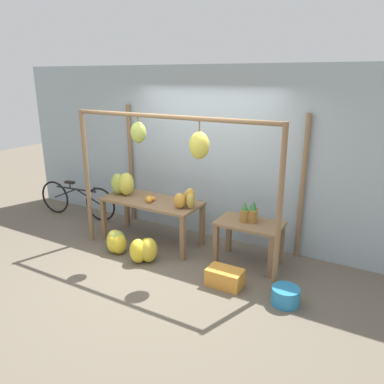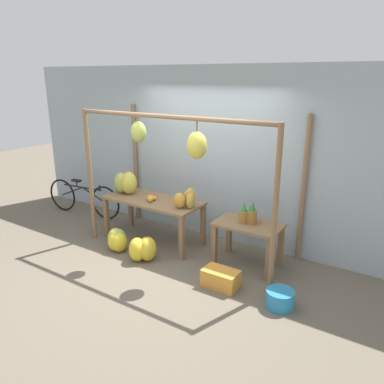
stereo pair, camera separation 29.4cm
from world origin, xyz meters
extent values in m
plane|color=#665B4C|center=(0.00, 0.00, 0.00)|extent=(20.00, 20.00, 0.00)
cube|color=#99A8B2|center=(0.00, 1.41, 1.40)|extent=(8.00, 0.08, 2.80)
cylinder|color=brown|center=(-1.56, 0.21, 1.07)|extent=(0.07, 0.07, 2.15)
cylinder|color=brown|center=(1.56, 0.21, 1.07)|extent=(0.07, 0.07, 2.15)
cylinder|color=brown|center=(-1.56, 1.32, 1.07)|extent=(0.07, 0.07, 2.15)
cylinder|color=brown|center=(1.56, 1.32, 1.07)|extent=(0.07, 0.07, 2.15)
cylinder|color=brown|center=(0.00, 0.21, 2.12)|extent=(3.13, 0.06, 0.06)
cylinder|color=brown|center=(-0.50, 0.21, 2.06)|extent=(0.02, 0.02, 0.06)
ellipsoid|color=#9EB247|center=(-0.50, 0.21, 1.88)|extent=(0.23, 0.20, 0.30)
cylinder|color=brown|center=(0.47, 0.21, 2.02)|extent=(0.02, 0.02, 0.13)
ellipsoid|color=gold|center=(0.47, 0.21, 1.78)|extent=(0.27, 0.24, 0.35)
cube|color=brown|center=(-0.65, 0.66, 0.71)|extent=(1.63, 0.70, 0.04)
cube|color=brown|center=(-1.41, 0.36, 0.34)|extent=(0.07, 0.07, 0.69)
cube|color=brown|center=(0.12, 0.36, 0.34)|extent=(0.07, 0.07, 0.69)
cube|color=brown|center=(-1.41, 0.97, 0.34)|extent=(0.07, 0.07, 0.69)
cube|color=brown|center=(0.12, 0.97, 0.34)|extent=(0.07, 0.07, 0.69)
cube|color=brown|center=(1.00, 0.74, 0.62)|extent=(0.93, 0.56, 0.04)
cube|color=brown|center=(0.59, 0.51, 0.30)|extent=(0.07, 0.07, 0.60)
cube|color=brown|center=(1.41, 0.51, 0.30)|extent=(0.07, 0.07, 0.60)
cube|color=brown|center=(0.59, 0.97, 0.30)|extent=(0.07, 0.07, 0.60)
cube|color=brown|center=(1.41, 0.97, 0.30)|extent=(0.07, 0.07, 0.60)
ellipsoid|color=gold|center=(-1.16, 0.67, 0.92)|extent=(0.37, 0.38, 0.38)
ellipsoid|color=#9EB247|center=(-1.31, 0.65, 0.90)|extent=(0.26, 0.24, 0.35)
sphere|color=orange|center=(-0.63, 0.56, 0.77)|extent=(0.09, 0.09, 0.09)
sphere|color=orange|center=(-0.66, 0.60, 0.77)|extent=(0.08, 0.08, 0.08)
sphere|color=orange|center=(-0.59, 0.53, 0.77)|extent=(0.10, 0.10, 0.10)
sphere|color=orange|center=(-0.59, 0.64, 0.76)|extent=(0.07, 0.07, 0.07)
sphere|color=orange|center=(-0.66, 0.64, 0.76)|extent=(0.08, 0.08, 0.08)
cylinder|color=olive|center=(1.04, 0.76, 0.74)|extent=(0.12, 0.12, 0.18)
cone|color=#337538|center=(1.04, 0.76, 0.88)|extent=(0.09, 0.09, 0.10)
cylinder|color=olive|center=(1.03, 0.79, 0.74)|extent=(0.12, 0.12, 0.19)
cone|color=#337538|center=(1.03, 0.79, 0.90)|extent=(0.09, 0.09, 0.12)
cylinder|color=#A3702D|center=(0.91, 0.77, 0.73)|extent=(0.13, 0.13, 0.17)
cone|color=#337538|center=(0.91, 0.77, 0.86)|extent=(0.09, 0.09, 0.09)
cylinder|color=olive|center=(0.93, 0.73, 0.73)|extent=(0.14, 0.14, 0.18)
cone|color=#337538|center=(0.93, 0.73, 0.88)|extent=(0.10, 0.10, 0.12)
cylinder|color=#B27F38|center=(1.00, 0.76, 0.72)|extent=(0.11, 0.11, 0.15)
cone|color=#428442|center=(1.00, 0.76, 0.85)|extent=(0.08, 0.08, 0.11)
ellipsoid|color=yellow|center=(-0.84, 0.05, 0.16)|extent=(0.32, 0.33, 0.31)
ellipsoid|color=#9EB247|center=(-0.90, 0.08, 0.18)|extent=(0.36, 0.37, 0.36)
ellipsoid|color=gold|center=(-0.93, 0.07, 0.18)|extent=(0.31, 0.30, 0.37)
ellipsoid|color=yellow|center=(-0.91, 0.05, 0.16)|extent=(0.30, 0.32, 0.33)
ellipsoid|color=gold|center=(-0.29, 0.06, 0.19)|extent=(0.28, 0.31, 0.37)
ellipsoid|color=yellow|center=(-0.35, 0.09, 0.17)|extent=(0.26, 0.25, 0.35)
ellipsoid|color=yellow|center=(-0.41, -0.03, 0.18)|extent=(0.37, 0.37, 0.36)
cube|color=orange|center=(0.96, 0.02, 0.12)|extent=(0.46, 0.29, 0.23)
cylinder|color=teal|center=(1.77, 0.01, 0.11)|extent=(0.34, 0.34, 0.21)
torus|color=black|center=(-3.11, 0.82, 0.33)|extent=(0.65, 0.11, 0.65)
torus|color=black|center=(-2.03, 0.94, 0.33)|extent=(0.65, 0.11, 0.65)
cylinder|color=black|center=(-2.57, 0.88, 0.56)|extent=(0.92, 0.13, 0.03)
cylinder|color=black|center=(-2.84, 0.85, 0.44)|extent=(0.56, 0.09, 0.26)
cylinder|color=black|center=(-2.30, 0.91, 0.44)|extent=(0.56, 0.09, 0.26)
cylinder|color=black|center=(-2.71, 0.86, 0.61)|extent=(0.02, 0.02, 0.10)
cube|color=black|center=(-2.71, 0.86, 0.68)|extent=(0.21, 0.10, 0.04)
cylinder|color=black|center=(-2.14, 0.93, 0.61)|extent=(0.02, 0.02, 0.10)
ellipsoid|color=#B2993D|center=(0.10, 0.62, 0.85)|extent=(0.15, 0.17, 0.24)
ellipsoid|color=gold|center=(0.05, 0.70, 0.87)|extent=(0.20, 0.20, 0.29)
ellipsoid|color=#B2993D|center=(-0.02, 0.72, 0.85)|extent=(0.17, 0.16, 0.24)
ellipsoid|color=gold|center=(-0.05, 0.56, 0.85)|extent=(0.20, 0.18, 0.24)
camera|label=1|loc=(2.73, -3.95, 2.64)|focal=35.00mm
camera|label=2|loc=(2.98, -3.79, 2.64)|focal=35.00mm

